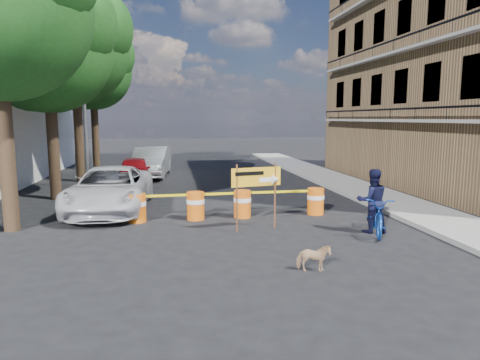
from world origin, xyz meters
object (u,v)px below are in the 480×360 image
object	(u,v)px
barrel_far_right	(316,201)
sedan_silver	(151,162)
pedestrian	(372,201)
dog	(314,258)
sedan_red	(134,170)
suv_white	(110,189)
barrel_mid_left	(196,205)
detour_sign	(263,181)
barrel_mid_right	(242,203)
barrel_far_left	(137,207)
bicycle	(378,198)

from	to	relation	value
barrel_far_right	sedan_silver	bearing A→B (deg)	119.24
pedestrian	dog	distance (m)	3.93
pedestrian	sedan_red	xyz separation A→B (m)	(-7.46, 10.57, -0.25)
suv_white	sedan_silver	world-z (taller)	sedan_silver
barrel_mid_left	detour_sign	distance (m)	2.65
barrel_mid_right	dog	xyz separation A→B (m)	(0.66, -5.24, -0.17)
barrel_far_right	sedan_silver	size ratio (longest dim) A/B	0.18
detour_sign	sedan_silver	xyz separation A→B (m)	(-3.71, 12.28, -0.61)
pedestrian	dog	size ratio (longest dim) A/B	2.59
barrel_far_left	barrel_far_right	bearing A→B (deg)	1.38
barrel_mid_right	dog	bearing A→B (deg)	-82.87
barrel_far_right	dog	distance (m)	5.60
barrel_far_left	barrel_mid_left	bearing A→B (deg)	1.61
sedan_silver	barrel_mid_left	bearing A→B (deg)	-74.47
barrel_mid_right	barrel_far_right	xyz separation A→B (m)	(2.54, 0.03, 0.00)
barrel_mid_left	pedestrian	distance (m)	5.46
barrel_far_left	barrel_mid_left	world-z (taller)	same
barrel_far_right	sedan_red	xyz separation A→B (m)	(-6.65, 8.10, 0.20)
barrel_far_left	barrel_mid_left	size ratio (longest dim) A/B	1.00
barrel_mid_left	suv_white	distance (m)	3.41
sedan_silver	barrel_mid_right	bearing A→B (deg)	-66.56
barrel_far_left	bicycle	world-z (taller)	bicycle
pedestrian	barrel_far_right	bearing A→B (deg)	-64.16
pedestrian	suv_white	distance (m)	8.83
barrel_mid_right	bicycle	xyz separation A→B (m)	(3.41, -2.63, 0.57)
pedestrian	bicycle	world-z (taller)	bicycle
barrel_far_left	detour_sign	size ratio (longest dim) A/B	0.46
barrel_mid_left	barrel_far_right	size ratio (longest dim) A/B	1.00
detour_sign	barrel_mid_right	bearing A→B (deg)	89.76
pedestrian	suv_white	world-z (taller)	pedestrian
suv_white	pedestrian	bearing A→B (deg)	-25.75
barrel_mid_right	suv_white	bearing A→B (deg)	158.68
barrel_far_right	detour_sign	size ratio (longest dim) A/B	0.46
suv_white	bicycle	bearing A→B (deg)	-26.62
dog	barrel_far_right	bearing A→B (deg)	-6.45
barrel_mid_right	pedestrian	xyz separation A→B (m)	(3.35, -2.45, 0.45)
sedan_silver	bicycle	bearing A→B (deg)	-57.08
barrel_far_left	barrel_mid_right	size ratio (longest dim) A/B	1.00
barrel_mid_right	bicycle	world-z (taller)	bicycle
sedan_silver	pedestrian	bearing A→B (deg)	-56.96
bicycle	barrel_far_left	bearing A→B (deg)	179.63
barrel_far_right	pedestrian	xyz separation A→B (m)	(0.81, -2.48, 0.45)
suv_white	detour_sign	bearing A→B (deg)	-33.06
barrel_mid_left	dog	bearing A→B (deg)	-67.00
barrel_far_left	suv_white	xyz separation A→B (m)	(-1.04, 1.84, 0.30)
suv_white	dog	bearing A→B (deg)	-51.41
dog	sedan_red	world-z (taller)	sedan_red
barrel_far_right	bicycle	xyz separation A→B (m)	(0.87, -2.67, 0.57)
bicycle	barrel_far_right	bearing A→B (deg)	128.11
barrel_far_right	detour_sign	xyz separation A→B (m)	(-2.21, -1.70, 0.97)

